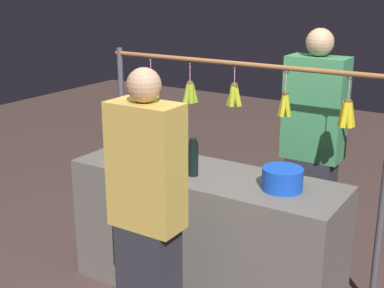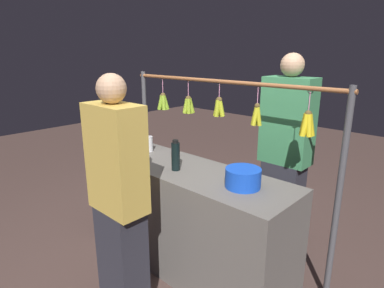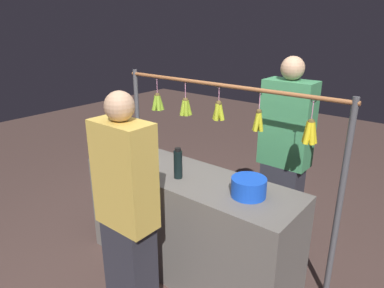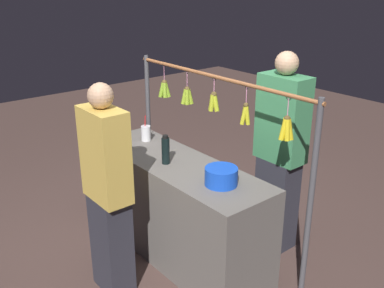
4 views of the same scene
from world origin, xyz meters
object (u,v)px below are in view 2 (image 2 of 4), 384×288
Objects in this scene: vendor_person at (285,159)px; customer_person at (119,205)px; water_bottle at (176,156)px; drink_cup at (148,144)px; blue_bucket at (243,178)px.

customer_person is (0.40, 1.44, -0.05)m from vendor_person.
water_bottle is 0.14× the size of vendor_person.
vendor_person is 1.07× the size of customer_person.
customer_person is at bearing 129.45° from drink_cup.
blue_bucket is at bearing 97.18° from vendor_person.
drink_cup is at bearing -50.55° from customer_person.
water_bottle is 0.58m from blue_bucket.
water_bottle reaches higher than blue_bucket.
customer_person reaches higher than drink_cup.
blue_bucket is 0.15× the size of customer_person.
vendor_person is at bearing -82.82° from blue_bucket.
customer_person is (-0.62, 0.76, -0.13)m from drink_cup.
blue_bucket is 0.79m from vendor_person.
vendor_person is (0.10, -0.78, -0.07)m from blue_bucket.
drink_cup is at bearing 33.99° from vendor_person.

